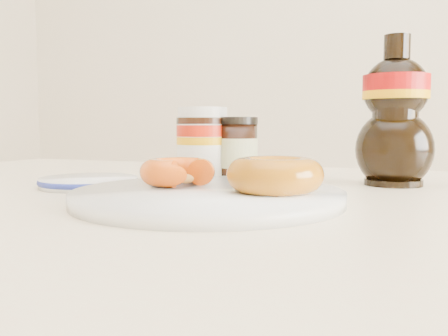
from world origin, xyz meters
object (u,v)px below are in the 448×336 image
(donut_whole, at_px, (275,175))
(plate, at_px, (208,196))
(dining_table, at_px, (238,263))
(dark_jar, at_px, (238,150))
(nutella_jar, at_px, (203,141))
(syrup_bottle, at_px, (395,111))
(blue_rim_saucer, at_px, (89,182))
(donut_bitten, at_px, (177,172))

(donut_whole, bearing_deg, plate, -172.35)
(dining_table, bearing_deg, plate, -102.50)
(dark_jar, bearing_deg, donut_whole, -60.44)
(nutella_jar, relative_size, syrup_bottle, 0.53)
(dark_jar, bearing_deg, blue_rim_saucer, -141.31)
(donut_bitten, distance_m, donut_whole, 0.13)
(dining_table, height_order, dark_jar, dark_jar)
(plate, xyz_separation_m, nutella_jar, (-0.09, 0.20, 0.05))
(plate, relative_size, syrup_bottle, 1.41)
(plate, bearing_deg, donut_bitten, 150.49)
(donut_whole, bearing_deg, donut_bitten, 171.23)
(nutella_jar, height_order, blue_rim_saucer, nutella_jar)
(donut_bitten, relative_size, blue_rim_saucer, 0.66)
(dining_table, bearing_deg, donut_whole, -41.07)
(plate, distance_m, donut_whole, 0.08)
(syrup_bottle, bearing_deg, dark_jar, -170.24)
(donut_whole, height_order, nutella_jar, nutella_jar)
(dining_table, bearing_deg, syrup_bottle, 47.19)
(dining_table, bearing_deg, blue_rim_saucer, 177.71)
(dining_table, xyz_separation_m, plate, (-0.01, -0.06, 0.09))
(donut_whole, xyz_separation_m, syrup_bottle, (0.11, 0.24, 0.07))
(syrup_bottle, height_order, blue_rim_saucer, syrup_bottle)
(dining_table, distance_m, plate, 0.11)
(donut_bitten, relative_size, nutella_jar, 0.80)
(blue_rim_saucer, bearing_deg, dining_table, -2.29)
(dining_table, distance_m, donut_bitten, 0.14)
(plate, height_order, blue_rim_saucer, plate)
(donut_whole, relative_size, blue_rim_saucer, 0.76)
(syrup_bottle, bearing_deg, donut_bitten, -137.39)
(plate, height_order, dark_jar, dark_jar)
(nutella_jar, bearing_deg, donut_bitten, -76.59)
(donut_whole, height_order, syrup_bottle, syrup_bottle)
(dark_jar, height_order, blue_rim_saucer, dark_jar)
(donut_bitten, height_order, blue_rim_saucer, donut_bitten)
(plate, bearing_deg, dark_jar, 100.53)
(donut_whole, relative_size, syrup_bottle, 0.49)
(plate, relative_size, donut_whole, 2.88)
(syrup_bottle, distance_m, dark_jar, 0.23)
(donut_bitten, bearing_deg, nutella_jar, 95.21)
(syrup_bottle, xyz_separation_m, blue_rim_saucer, (-0.39, -0.18, -0.10))
(donut_bitten, relative_size, dark_jar, 0.92)
(dining_table, xyz_separation_m, donut_whole, (0.06, -0.05, 0.12))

